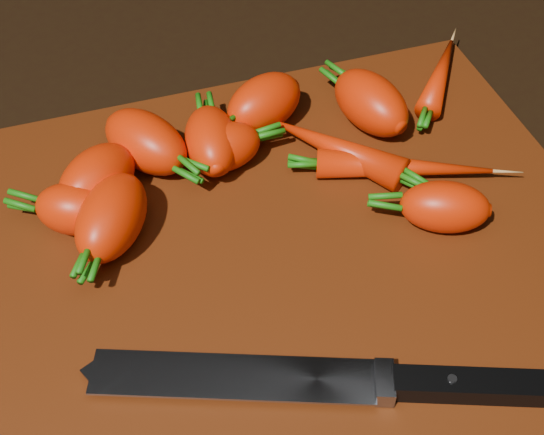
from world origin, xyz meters
name	(u,v)px	position (x,y,z in m)	size (l,w,h in m)	color
ground	(276,257)	(0.00, 0.00, -0.01)	(2.00, 2.00, 0.01)	black
cutting_board	(276,248)	(0.00, 0.00, 0.01)	(0.50, 0.40, 0.01)	#501F08
carrot_0	(97,179)	(-0.12, 0.09, 0.04)	(0.07, 0.05, 0.05)	red
carrot_1	(74,209)	(-0.14, 0.06, 0.03)	(0.06, 0.04, 0.04)	red
carrot_2	(146,142)	(-0.07, 0.12, 0.04)	(0.08, 0.05, 0.05)	red
carrot_3	(212,141)	(-0.02, 0.10, 0.03)	(0.07, 0.04, 0.04)	red
carrot_4	(264,103)	(0.03, 0.13, 0.04)	(0.07, 0.05, 0.05)	red
carrot_5	(225,147)	(-0.01, 0.09, 0.03)	(0.06, 0.04, 0.04)	red
carrot_6	(445,207)	(0.13, -0.02, 0.03)	(0.07, 0.04, 0.04)	red
carrot_7	(440,74)	(0.20, 0.14, 0.02)	(0.11, 0.02, 0.02)	red
carrot_8	(404,167)	(0.12, 0.03, 0.02)	(0.14, 0.02, 0.02)	red
carrot_9	(339,149)	(0.08, 0.07, 0.03)	(0.11, 0.03, 0.03)	red
carrot_10	(371,103)	(0.12, 0.11, 0.04)	(0.08, 0.05, 0.05)	red
carrot_11	(112,217)	(-0.11, 0.04, 0.04)	(0.08, 0.05, 0.05)	red
knife	(261,378)	(-0.05, -0.11, 0.02)	(0.29, 0.13, 0.02)	gray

